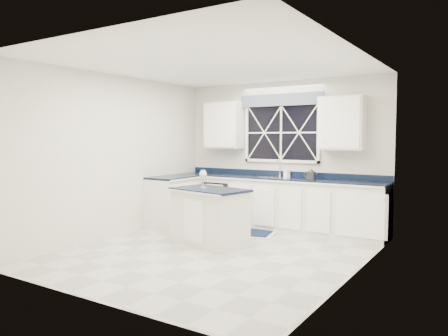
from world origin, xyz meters
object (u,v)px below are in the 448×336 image
Objects in this scene: kettle at (311,174)px; wine_glass at (203,175)px; faucet at (279,168)px; dishwasher at (224,202)px; soap_bottle at (287,172)px; island at (210,216)px.

kettle is 0.94× the size of wine_glass.
wine_glass is (-1.18, -1.57, 0.04)m from kettle.
faucet is 1.16× the size of kettle.
dishwasher is 3.15× the size of kettle.
soap_bottle is at bearing 163.11° from kettle.
island is 1.95m from soap_bottle.
wine_glass is at bearing 168.56° from island.
faucet is 1.80m from wine_glass.
island is at bearing -64.42° from dishwasher.
kettle is 1.34× the size of soap_bottle.
kettle is at bearing 1.20° from dishwasher.
kettle is at bearing -13.10° from faucet.
wine_glass reaches higher than kettle.
dishwasher is at bearing 111.18° from wine_glass.
island is 6.59× the size of soap_bottle.
soap_bottle is at bearing 69.06° from wine_glass.
dishwasher is 2.96× the size of wine_glass.
soap_bottle is (0.15, -0.00, -0.06)m from faucet.
island is at bearing -100.55° from faucet.
kettle is (0.68, -0.16, -0.07)m from faucet.
dishwasher is 0.64× the size of island.
soap_bottle reaches higher than dishwasher.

